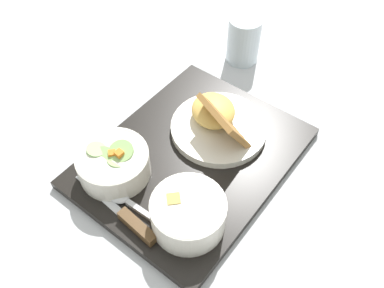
% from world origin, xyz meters
% --- Properties ---
extents(ground_plane, '(4.00, 4.00, 0.00)m').
position_xyz_m(ground_plane, '(0.00, 0.00, 0.00)').
color(ground_plane, silver).
extents(serving_tray, '(0.43, 0.34, 0.02)m').
position_xyz_m(serving_tray, '(0.00, 0.00, 0.01)').
color(serving_tray, black).
rests_on(serving_tray, ground_plane).
extents(bowl_salad, '(0.13, 0.13, 0.06)m').
position_xyz_m(bowl_salad, '(-0.12, 0.08, 0.05)').
color(bowl_salad, silver).
rests_on(bowl_salad, serving_tray).
extents(bowl_soup, '(0.12, 0.12, 0.06)m').
position_xyz_m(bowl_soup, '(-0.11, -0.09, 0.05)').
color(bowl_soup, silver).
rests_on(bowl_soup, serving_tray).
extents(plate_main, '(0.19, 0.19, 0.10)m').
position_xyz_m(plate_main, '(0.08, 0.01, 0.04)').
color(plate_main, silver).
rests_on(plate_main, serving_tray).
extents(knife, '(0.02, 0.20, 0.02)m').
position_xyz_m(knife, '(-0.17, -0.02, 0.03)').
color(knife, silver).
rests_on(knife, serving_tray).
extents(spoon, '(0.03, 0.16, 0.01)m').
position_xyz_m(spoon, '(-0.15, 0.01, 0.02)').
color(spoon, silver).
rests_on(spoon, serving_tray).
extents(glass_water, '(0.07, 0.07, 0.11)m').
position_xyz_m(glass_water, '(0.30, 0.11, 0.05)').
color(glass_water, silver).
rests_on(glass_water, ground_plane).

